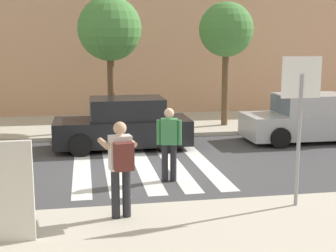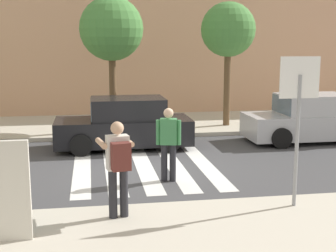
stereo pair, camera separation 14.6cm
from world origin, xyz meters
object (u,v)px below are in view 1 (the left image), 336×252
at_px(stop_sign, 300,98).
at_px(photographer_with_backpack, 121,161).
at_px(pedestrian_crossing, 169,140).
at_px(parked_car_silver, 308,119).
at_px(street_tree_east, 226,31).
at_px(street_tree_center, 110,30).
at_px(parked_car_black, 124,125).

bearing_deg(stop_sign, photographer_with_backpack, -178.59).
relative_size(pedestrian_crossing, parked_car_silver, 0.42).
bearing_deg(pedestrian_crossing, street_tree_east, 62.62).
relative_size(stop_sign, photographer_with_backpack, 1.63).
height_order(street_tree_center, street_tree_east, street_tree_center).
relative_size(stop_sign, street_tree_center, 0.61).
height_order(parked_car_black, street_tree_center, street_tree_center).
xyz_separation_m(parked_car_black, parked_car_silver, (6.03, -0.00, 0.00)).
bearing_deg(pedestrian_crossing, stop_sign, -50.18).
height_order(stop_sign, parked_car_black, stop_sign).
distance_m(pedestrian_crossing, street_tree_center, 6.65).
bearing_deg(stop_sign, parked_car_silver, 61.70).
height_order(photographer_with_backpack, pedestrian_crossing, photographer_with_backpack).
xyz_separation_m(stop_sign, parked_car_black, (-2.76, 6.07, -1.47)).
xyz_separation_m(parked_car_silver, street_tree_east, (-2.03, 2.63, 2.90)).
height_order(stop_sign, photographer_with_backpack, stop_sign).
bearing_deg(stop_sign, pedestrian_crossing, 129.82).
bearing_deg(parked_car_silver, street_tree_center, 159.36).
distance_m(photographer_with_backpack, parked_car_black, 6.20).
relative_size(photographer_with_backpack, parked_car_black, 0.42).
bearing_deg(street_tree_center, stop_sign, -70.47).
relative_size(photographer_with_backpack, street_tree_east, 0.38).
xyz_separation_m(street_tree_center, street_tree_east, (4.23, 0.27, -0.01)).
distance_m(street_tree_center, street_tree_east, 4.24).
height_order(pedestrian_crossing, street_tree_east, street_tree_east).
xyz_separation_m(parked_car_silver, street_tree_center, (-6.26, 2.36, 2.91)).
xyz_separation_m(stop_sign, photographer_with_backpack, (-3.33, -0.08, -1.03)).
relative_size(pedestrian_crossing, parked_car_black, 0.42).
relative_size(stop_sign, street_tree_east, 0.62).
height_order(stop_sign, street_tree_center, street_tree_center).
relative_size(parked_car_black, street_tree_east, 0.91).
distance_m(stop_sign, street_tree_center, 9.06).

